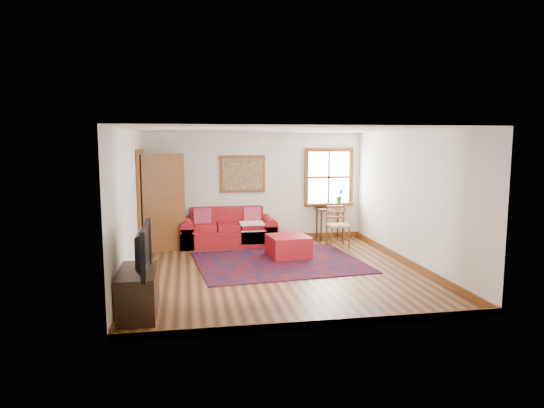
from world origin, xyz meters
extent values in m
plane|color=#3E2010|center=(0.00, 0.00, 0.00)|extent=(5.50, 5.50, 0.00)
cube|color=silver|center=(0.00, 2.75, 1.25)|extent=(5.00, 0.04, 2.50)
cube|color=silver|center=(0.00, -2.75, 1.25)|extent=(5.00, 0.04, 2.50)
cube|color=silver|center=(-2.50, 0.00, 1.25)|extent=(0.04, 5.50, 2.50)
cube|color=silver|center=(2.50, 0.00, 1.25)|extent=(0.04, 5.50, 2.50)
cube|color=white|center=(0.00, 0.00, 2.50)|extent=(5.00, 5.50, 0.04)
cube|color=brown|center=(0.00, 2.73, 0.06)|extent=(5.00, 0.03, 0.12)
cube|color=brown|center=(-2.48, 0.00, 0.06)|extent=(0.03, 5.50, 0.12)
cube|color=brown|center=(2.48, 0.00, 0.06)|extent=(0.03, 5.50, 0.12)
cube|color=white|center=(1.75, 2.73, 1.45)|extent=(1.00, 0.02, 1.20)
cube|color=brown|center=(1.75, 2.72, 2.09)|extent=(1.18, 0.06, 0.09)
cube|color=brown|center=(1.75, 2.72, 0.80)|extent=(1.18, 0.06, 0.09)
cube|color=brown|center=(1.21, 2.72, 1.45)|extent=(0.09, 0.06, 1.20)
cube|color=brown|center=(2.29, 2.72, 1.45)|extent=(0.09, 0.06, 1.20)
cube|color=brown|center=(1.75, 2.72, 1.45)|extent=(1.00, 0.04, 0.05)
cube|color=brown|center=(1.75, 2.65, 0.83)|extent=(1.15, 0.20, 0.04)
imported|color=#296623|center=(2.00, 2.63, 1.01)|extent=(0.18, 0.15, 0.33)
cube|color=black|center=(-2.49, 1.60, 1.02)|extent=(0.02, 0.90, 2.05)
cube|color=brown|center=(-2.46, 1.11, 1.02)|extent=(0.06, 0.09, 2.05)
cube|color=brown|center=(-2.46, 2.10, 1.02)|extent=(0.06, 0.09, 2.05)
cube|color=brown|center=(-2.46, 1.60, 2.09)|extent=(0.06, 1.08, 0.09)
cube|color=brown|center=(-2.04, 1.90, 1.02)|extent=(0.86, 0.35, 2.05)
cube|color=silver|center=(-2.04, 1.90, 1.13)|extent=(0.56, 0.22, 1.33)
cube|color=brown|center=(-0.30, 2.73, 1.55)|extent=(1.05, 0.04, 0.85)
cube|color=tan|center=(-0.30, 2.69, 1.55)|extent=(0.92, 0.03, 0.72)
cube|color=#530B0C|center=(0.14, 0.57, 0.01)|extent=(3.30, 2.75, 0.02)
cube|color=maroon|center=(-0.67, 2.29, 0.18)|extent=(2.10, 0.87, 0.37)
cube|color=maroon|center=(-0.67, 2.60, 0.59)|extent=(1.63, 0.24, 0.46)
cube|color=maroon|center=(-1.58, 2.29, 0.23)|extent=(0.29, 0.87, 0.46)
cube|color=maroon|center=(0.23, 2.29, 0.23)|extent=(0.29, 0.87, 0.46)
cube|color=#E64320|center=(-1.23, 2.45, 0.62)|extent=(0.38, 0.19, 0.40)
cube|color=#E64320|center=(-0.12, 2.45, 0.62)|extent=(0.38, 0.19, 0.40)
cube|color=silver|center=(-0.17, 2.12, 0.51)|extent=(0.53, 0.48, 0.04)
cube|color=maroon|center=(0.41, 0.97, 0.22)|extent=(0.84, 0.84, 0.43)
cube|color=#311E10|center=(1.73, 2.51, 0.73)|extent=(0.62, 0.47, 0.04)
cylinder|color=#311E10|center=(1.47, 2.32, 0.35)|extent=(0.04, 0.04, 0.71)
cylinder|color=#311E10|center=(1.99, 2.32, 0.35)|extent=(0.04, 0.04, 0.71)
cylinder|color=#311E10|center=(1.47, 2.71, 0.35)|extent=(0.04, 0.04, 0.71)
cylinder|color=#311E10|center=(1.99, 2.71, 0.35)|extent=(0.04, 0.04, 0.71)
cube|color=tan|center=(1.66, 1.66, 0.48)|extent=(0.46, 0.43, 0.04)
cylinder|color=brown|center=(1.46, 1.48, 0.23)|extent=(0.04, 0.04, 0.46)
cylinder|color=brown|center=(1.85, 1.48, 0.23)|extent=(0.04, 0.04, 0.46)
cylinder|color=brown|center=(1.46, 1.85, 0.48)|extent=(0.04, 0.04, 0.97)
cylinder|color=brown|center=(1.85, 1.85, 0.48)|extent=(0.04, 0.04, 0.97)
cube|color=brown|center=(1.65, 1.85, 0.75)|extent=(0.39, 0.03, 0.29)
cube|color=#311E10|center=(-2.24, -1.79, 0.30)|extent=(0.49, 1.10, 0.60)
imported|color=black|center=(-2.22, -1.92, 0.92)|extent=(0.14, 1.10, 0.63)
cylinder|color=silver|center=(-2.19, -1.37, 0.69)|extent=(0.12, 0.12, 0.18)
cylinder|color=#FFA53F|center=(-2.19, -1.37, 0.66)|extent=(0.07, 0.07, 0.12)
camera|label=1|loc=(-1.57, -8.29, 2.32)|focal=32.00mm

